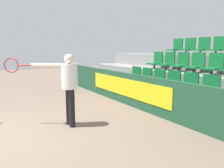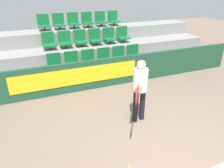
{
  "view_description": "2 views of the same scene",
  "coord_description": "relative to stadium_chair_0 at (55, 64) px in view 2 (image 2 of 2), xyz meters",
  "views": [
    {
      "loc": [
        4.61,
        0.01,
        1.68
      ],
      "look_at": [
        0.07,
        2.68,
        0.84
      ],
      "focal_mm": 35.0,
      "sensor_mm": 36.0,
      "label": 1
    },
    {
      "loc": [
        -2.28,
        -2.48,
        3.18
      ],
      "look_at": [
        -0.28,
        2.39,
        0.72
      ],
      "focal_mm": 35.0,
      "sensor_mm": 36.0,
      "label": 2
    }
  ],
  "objects": [
    {
      "name": "stadium_chair_6",
      "position": [
        0.0,
        0.98,
        0.5
      ],
      "size": [
        0.45,
        0.41,
        0.6
      ],
      "color": "#333333",
      "rests_on": "bleacher_tier_middle"
    },
    {
      "name": "stadium_chair_9",
      "position": [
        1.74,
        0.98,
        0.5
      ],
      "size": [
        0.45,
        0.41,
        0.6
      ],
      "color": "#333333",
      "rests_on": "bleacher_tier_middle"
    },
    {
      "name": "barrier_wall",
      "position": [
        1.43,
        -0.7,
        -0.27
      ],
      "size": [
        10.28,
        0.14,
        0.97
      ],
      "color": "#1E4C33",
      "rests_on": "ground"
    },
    {
      "name": "stadium_chair_4",
      "position": [
        2.32,
        0.0,
        0.0
      ],
      "size": [
        0.45,
        0.41,
        0.6
      ],
      "color": "#333333",
      "rests_on": "bleacher_tier_front"
    },
    {
      "name": "stadium_chair_0",
      "position": [
        0.0,
        0.0,
        0.0
      ],
      "size": [
        0.45,
        0.41,
        0.6
      ],
      "color": "#333333",
      "rests_on": "bleacher_tier_front"
    },
    {
      "name": "stadium_chair_17",
      "position": [
        2.9,
        1.97,
        1.0
      ],
      "size": [
        0.45,
        0.41,
        0.6
      ],
      "color": "#333333",
      "rests_on": "bleacher_tier_back"
    },
    {
      "name": "stadium_chair_7",
      "position": [
        0.58,
        0.98,
        0.5
      ],
      "size": [
        0.45,
        0.41,
        0.6
      ],
      "color": "#333333",
      "rests_on": "bleacher_tier_middle"
    },
    {
      "name": "stadium_chair_5",
      "position": [
        2.9,
        0.0,
        0.0
      ],
      "size": [
        0.45,
        0.41,
        0.6
      ],
      "color": "#333333",
      "rests_on": "bleacher_tier_front"
    },
    {
      "name": "stadium_chair_14",
      "position": [
        1.16,
        1.97,
        1.0
      ],
      "size": [
        0.45,
        0.41,
        0.6
      ],
      "color": "#333333",
      "rests_on": "bleacher_tier_back"
    },
    {
      "name": "stadium_chair_10",
      "position": [
        2.32,
        0.98,
        0.5
      ],
      "size": [
        0.45,
        0.41,
        0.6
      ],
      "color": "#333333",
      "rests_on": "bleacher_tier_middle"
    },
    {
      "name": "stadium_chair_2",
      "position": [
        1.16,
        0.0,
        0.0
      ],
      "size": [
        0.45,
        0.41,
        0.6
      ],
      "color": "#333333",
      "rests_on": "bleacher_tier_front"
    },
    {
      "name": "stadium_chair_11",
      "position": [
        2.9,
        0.98,
        0.5
      ],
      "size": [
        0.45,
        0.41,
        0.6
      ],
      "color": "#333333",
      "rests_on": "bleacher_tier_middle"
    },
    {
      "name": "tennis_player",
      "position": [
        1.53,
        -2.94,
        0.23
      ],
      "size": [
        0.95,
        1.38,
        1.59
      ],
      "rotation": [
        0.0,
        0.0,
        -0.57
      ],
      "color": "black",
      "rests_on": "ground"
    },
    {
      "name": "stadium_chair_15",
      "position": [
        1.74,
        1.97,
        1.0
      ],
      "size": [
        0.45,
        0.41,
        0.6
      ],
      "color": "#333333",
      "rests_on": "bleacher_tier_back"
    },
    {
      "name": "tennis_ball",
      "position": [
        0.64,
        -4.24,
        -0.73
      ],
      "size": [
        0.07,
        0.07,
        0.07
      ],
      "color": "#CCDB33",
      "rests_on": "ground"
    },
    {
      "name": "stadium_chair_1",
      "position": [
        0.58,
        0.0,
        0.0
      ],
      "size": [
        0.45,
        0.41,
        0.6
      ],
      "color": "#333333",
      "rests_on": "bleacher_tier_front"
    },
    {
      "name": "bleacher_tier_back",
      "position": [
        1.45,
        1.84,
        -0.01
      ],
      "size": [
        9.88,
        0.98,
        1.49
      ],
      "color": "gray",
      "rests_on": "ground"
    },
    {
      "name": "ground_plane",
      "position": [
        1.45,
        -4.46,
        -0.76
      ],
      "size": [
        30.0,
        30.0,
        0.0
      ],
      "primitive_type": "plane",
      "color": "#7A6656"
    },
    {
      "name": "bleacher_tier_front",
      "position": [
        1.45,
        -0.13,
        -0.51
      ],
      "size": [
        9.88,
        0.98,
        0.5
      ],
      "color": "gray",
      "rests_on": "ground"
    },
    {
      "name": "stadium_chair_3",
      "position": [
        1.74,
        0.0,
        0.0
      ],
      "size": [
        0.45,
        0.41,
        0.6
      ],
      "color": "#333333",
      "rests_on": "bleacher_tier_front"
    },
    {
      "name": "stadium_chair_13",
      "position": [
        0.58,
        1.97,
        1.0
      ],
      "size": [
        0.45,
        0.41,
        0.6
      ],
      "color": "#333333",
      "rests_on": "bleacher_tier_back"
    },
    {
      "name": "bleacher_tier_middle",
      "position": [
        1.45,
        0.86,
        -0.26
      ],
      "size": [
        9.88,
        0.98,
        1.0
      ],
      "color": "gray",
      "rests_on": "ground"
    },
    {
      "name": "stadium_chair_12",
      "position": [
        0.0,
        1.97,
        1.0
      ],
      "size": [
        0.45,
        0.41,
        0.6
      ],
      "color": "#333333",
      "rests_on": "bleacher_tier_back"
    },
    {
      "name": "stadium_chair_16",
      "position": [
        2.32,
        1.97,
        1.0
      ],
      "size": [
        0.45,
        0.41,
        0.6
      ],
      "color": "#333333",
      "rests_on": "bleacher_tier_back"
    },
    {
      "name": "stadium_chair_8",
      "position": [
        1.16,
        0.98,
        0.5
      ],
      "size": [
        0.45,
        0.41,
        0.6
      ],
      "color": "#333333",
      "rests_on": "bleacher_tier_middle"
    }
  ]
}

